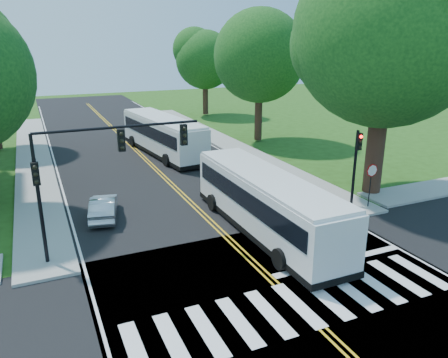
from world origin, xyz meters
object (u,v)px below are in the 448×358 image
bus_lead (266,202)px  dark_sedan (241,166)px  bus_follow (163,135)px  signal_nw (95,161)px  signal_ne (356,158)px  suv (270,184)px  hatchback (104,207)px

bus_lead → dark_sedan: bus_lead is taller
bus_follow → dark_sedan: (3.45, -7.92, -1.05)m
bus_follow → dark_sedan: 8.71m
signal_nw → dark_sedan: (11.17, 8.63, -3.77)m
signal_nw → signal_ne: bearing=0.0°
suv → signal_ne: bearing=104.7°
suv → dark_sedan: dark_sedan is taller
signal_nw → suv: bearing=21.0°
signal_nw → bus_follow: signal_nw is taller
hatchback → suv: bearing=-167.7°
signal_ne → dark_sedan: signal_ne is taller
signal_ne → bus_lead: size_ratio=0.38×
bus_follow → hatchback: bearing=53.5°
signal_ne → suv: 5.71m
signal_nw → signal_ne: (14.06, 0.01, -1.41)m
bus_lead → signal_ne: bearing=-172.5°
bus_lead → dark_sedan: size_ratio=2.82×
bus_lead → dark_sedan: bearing=-109.4°
hatchback → dark_sedan: (10.40, 4.31, -0.02)m
signal_ne → hatchback: bearing=162.0°
bus_lead → hatchback: bus_lead is taller
hatchback → suv: (10.25, -0.09, -0.02)m
signal_nw → signal_ne: signal_nw is taller
bus_follow → dark_sedan: size_ratio=2.97×
signal_nw → suv: (11.01, 4.23, -3.77)m
bus_follow → suv: bus_follow is taller
signal_nw → hatchback: bearing=80.0°
bus_follow → suv: bearing=98.0°
signal_ne → suv: bearing=125.8°
bus_follow → dark_sedan: bus_follow is taller
signal_ne → dark_sedan: bearing=108.5°
signal_nw → dark_sedan: signal_nw is taller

